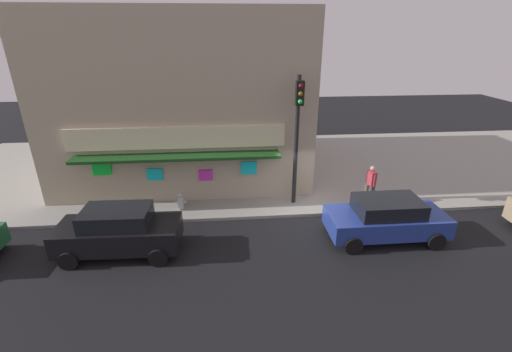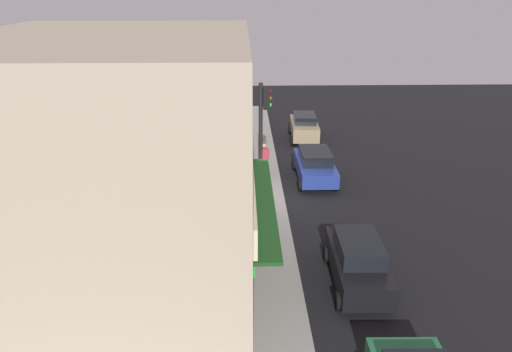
{
  "view_description": "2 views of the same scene",
  "coord_description": "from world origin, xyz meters",
  "px_view_note": "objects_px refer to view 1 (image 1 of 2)",
  "views": [
    {
      "loc": [
        -3.33,
        -12.59,
        7.27
      ],
      "look_at": [
        -2.16,
        0.56,
        1.71
      ],
      "focal_mm": 24.43,
      "sensor_mm": 36.0,
      "label": 1
    },
    {
      "loc": [
        -21.41,
        1.94,
        9.67
      ],
      "look_at": [
        -1.07,
        1.38,
        1.64
      ],
      "focal_mm": 34.41,
      "sensor_mm": 36.0,
      "label": 2
    }
  ],
  "objects_px": {
    "fire_hydrant": "(181,201)",
    "parked_car_black": "(119,231)",
    "traffic_light": "(297,126)",
    "potted_plant_by_doorway": "(172,182)",
    "potted_plant_by_window": "(200,180)",
    "pedestrian": "(371,183)",
    "trash_can": "(79,191)",
    "parked_car_blue": "(386,218)"
  },
  "relations": [
    {
      "from": "fire_hydrant",
      "to": "parked_car_black",
      "type": "height_order",
      "value": "parked_car_black"
    },
    {
      "from": "traffic_light",
      "to": "potted_plant_by_doorway",
      "type": "distance_m",
      "value": 6.47
    },
    {
      "from": "potted_plant_by_window",
      "to": "pedestrian",
      "type": "bearing_deg",
      "value": -11.82
    },
    {
      "from": "potted_plant_by_doorway",
      "to": "potted_plant_by_window",
      "type": "bearing_deg",
      "value": -8.56
    },
    {
      "from": "pedestrian",
      "to": "potted_plant_by_doorway",
      "type": "relative_size",
      "value": 1.68
    },
    {
      "from": "potted_plant_by_doorway",
      "to": "potted_plant_by_window",
      "type": "relative_size",
      "value": 0.9
    },
    {
      "from": "potted_plant_by_doorway",
      "to": "potted_plant_by_window",
      "type": "xyz_separation_m",
      "value": [
        1.35,
        -0.2,
        0.11
      ]
    },
    {
      "from": "fire_hydrant",
      "to": "potted_plant_by_window",
      "type": "distance_m",
      "value": 1.67
    },
    {
      "from": "traffic_light",
      "to": "potted_plant_by_window",
      "type": "distance_m",
      "value": 5.24
    },
    {
      "from": "potted_plant_by_window",
      "to": "parked_car_black",
      "type": "distance_m",
      "value": 5.02
    },
    {
      "from": "trash_can",
      "to": "parked_car_black",
      "type": "height_order",
      "value": "parked_car_black"
    },
    {
      "from": "fire_hydrant",
      "to": "trash_can",
      "type": "height_order",
      "value": "trash_can"
    },
    {
      "from": "parked_car_blue",
      "to": "parked_car_black",
      "type": "bearing_deg",
      "value": -179.31
    },
    {
      "from": "parked_car_black",
      "to": "trash_can",
      "type": "bearing_deg",
      "value": 124.72
    },
    {
      "from": "parked_car_black",
      "to": "potted_plant_by_doorway",
      "type": "bearing_deg",
      "value": 75.43
    },
    {
      "from": "parked_car_black",
      "to": "parked_car_blue",
      "type": "distance_m",
      "value": 9.61
    },
    {
      "from": "fire_hydrant",
      "to": "potted_plant_by_window",
      "type": "xyz_separation_m",
      "value": [
        0.78,
        1.44,
        0.34
      ]
    },
    {
      "from": "fire_hydrant",
      "to": "parked_car_black",
      "type": "relative_size",
      "value": 0.17
    },
    {
      "from": "pedestrian",
      "to": "parked_car_blue",
      "type": "height_order",
      "value": "pedestrian"
    },
    {
      "from": "traffic_light",
      "to": "parked_car_blue",
      "type": "relative_size",
      "value": 1.28
    },
    {
      "from": "traffic_light",
      "to": "parked_car_black",
      "type": "bearing_deg",
      "value": -156.14
    },
    {
      "from": "pedestrian",
      "to": "parked_car_blue",
      "type": "xyz_separation_m",
      "value": [
        -0.45,
        -2.65,
        -0.26
      ]
    },
    {
      "from": "potted_plant_by_doorway",
      "to": "parked_car_black",
      "type": "distance_m",
      "value": 4.7
    },
    {
      "from": "fire_hydrant",
      "to": "trash_can",
      "type": "relative_size",
      "value": 0.96
    },
    {
      "from": "trash_can",
      "to": "pedestrian",
      "type": "height_order",
      "value": "pedestrian"
    },
    {
      "from": "trash_can",
      "to": "parked_car_blue",
      "type": "xyz_separation_m",
      "value": [
        12.55,
        -4.13,
        0.32
      ]
    },
    {
      "from": "traffic_light",
      "to": "trash_can",
      "type": "height_order",
      "value": "traffic_light"
    },
    {
      "from": "fire_hydrant",
      "to": "potted_plant_by_doorway",
      "type": "height_order",
      "value": "potted_plant_by_doorway"
    },
    {
      "from": "trash_can",
      "to": "pedestrian",
      "type": "relative_size",
      "value": 0.44
    },
    {
      "from": "parked_car_black",
      "to": "traffic_light",
      "type": "bearing_deg",
      "value": 23.86
    },
    {
      "from": "fire_hydrant",
      "to": "trash_can",
      "type": "bearing_deg",
      "value": 163.98
    },
    {
      "from": "fire_hydrant",
      "to": "parked_car_blue",
      "type": "xyz_separation_m",
      "value": [
        7.86,
        -2.78,
        0.34
      ]
    },
    {
      "from": "pedestrian",
      "to": "potted_plant_by_doorway",
      "type": "distance_m",
      "value": 9.06
    },
    {
      "from": "traffic_light",
      "to": "potted_plant_by_doorway",
      "type": "bearing_deg",
      "value": 164.11
    },
    {
      "from": "traffic_light",
      "to": "trash_can",
      "type": "bearing_deg",
      "value": 172.45
    },
    {
      "from": "trash_can",
      "to": "pedestrian",
      "type": "bearing_deg",
      "value": -6.51
    },
    {
      "from": "parked_car_black",
      "to": "parked_car_blue",
      "type": "bearing_deg",
      "value": 0.69
    },
    {
      "from": "parked_car_black",
      "to": "fire_hydrant",
      "type": "bearing_deg",
      "value": 58.91
    },
    {
      "from": "potted_plant_by_window",
      "to": "parked_car_blue",
      "type": "relative_size",
      "value": 0.26
    },
    {
      "from": "fire_hydrant",
      "to": "potted_plant_by_window",
      "type": "bearing_deg",
      "value": 61.54
    },
    {
      "from": "potted_plant_by_window",
      "to": "parked_car_blue",
      "type": "bearing_deg",
      "value": -30.82
    },
    {
      "from": "traffic_light",
      "to": "potted_plant_by_window",
      "type": "bearing_deg",
      "value": 161.84
    }
  ]
}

